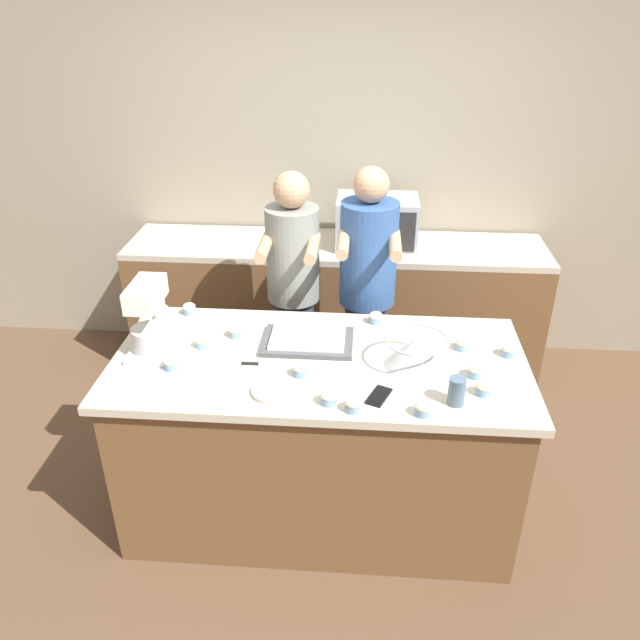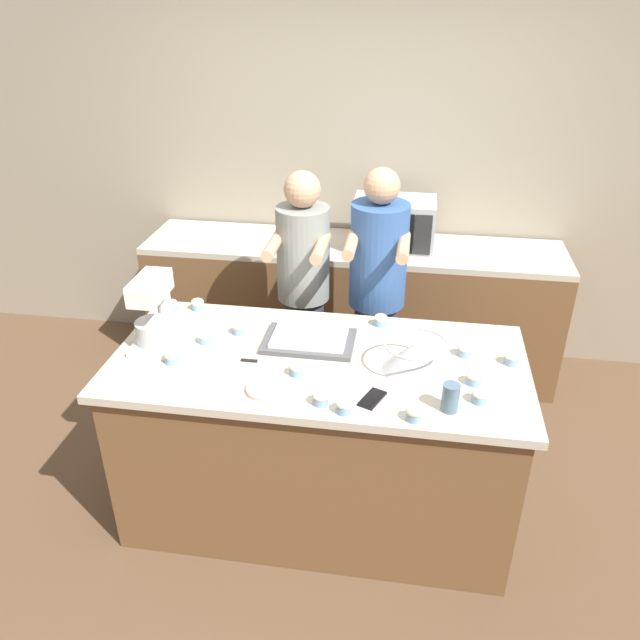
{
  "view_description": "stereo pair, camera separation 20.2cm",
  "coord_description": "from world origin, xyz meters",
  "px_view_note": "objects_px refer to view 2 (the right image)",
  "views": [
    {
      "loc": [
        0.19,
        -2.46,
        2.47
      ],
      "look_at": [
        0.0,
        0.05,
        1.11
      ],
      "focal_mm": 35.0,
      "sensor_mm": 36.0,
      "label": 1
    },
    {
      "loc": [
        0.39,
        -2.44,
        2.47
      ],
      "look_at": [
        0.0,
        0.05,
        1.11
      ],
      "focal_mm": 35.0,
      "sensor_mm": 36.0,
      "label": 2
    }
  ],
  "objects_px": {
    "person_left": "(304,299)",
    "knife": "(261,362)",
    "small_plate": "(268,388)",
    "cupcake_7": "(465,350)",
    "cupcake_1": "(172,357)",
    "cupcake_5": "(480,396)",
    "cupcake_13": "(414,413)",
    "cell_phone": "(372,399)",
    "drinking_glass": "(450,397)",
    "cupcake_12": "(474,378)",
    "baking_tray": "(309,340)",
    "stand_mixer": "(155,315)",
    "cupcake_11": "(239,328)",
    "cupcake_4": "(344,406)",
    "mixing_bowl": "(415,355)",
    "cupcake_9": "(197,304)",
    "cupcake_3": "(381,320)",
    "cupcake_2": "(297,369)",
    "cupcake_10": "(512,358)",
    "cupcake_8": "(171,305)",
    "cupcake_6": "(205,337)",
    "cupcake_0": "(321,398)",
    "person_right": "(376,302)"
  },
  "relations": [
    {
      "from": "cupcake_0",
      "to": "cupcake_11",
      "type": "height_order",
      "value": "same"
    },
    {
      "from": "knife",
      "to": "cupcake_7",
      "type": "distance_m",
      "value": 0.96
    },
    {
      "from": "cupcake_0",
      "to": "cupcake_7",
      "type": "relative_size",
      "value": 1.0
    },
    {
      "from": "drinking_glass",
      "to": "cupcake_5",
      "type": "bearing_deg",
      "value": 31.32
    },
    {
      "from": "cupcake_9",
      "to": "cupcake_10",
      "type": "height_order",
      "value": "same"
    },
    {
      "from": "baking_tray",
      "to": "cupcake_7",
      "type": "xyz_separation_m",
      "value": [
        0.74,
        0.01,
        0.01
      ]
    },
    {
      "from": "cupcake_2",
      "to": "mixing_bowl",
      "type": "bearing_deg",
      "value": 13.06
    },
    {
      "from": "mixing_bowl",
      "to": "stand_mixer",
      "type": "bearing_deg",
      "value": 178.07
    },
    {
      "from": "knife",
      "to": "cupcake_11",
      "type": "height_order",
      "value": "cupcake_11"
    },
    {
      "from": "mixing_bowl",
      "to": "cupcake_2",
      "type": "height_order",
      "value": "mixing_bowl"
    },
    {
      "from": "person_right",
      "to": "cell_phone",
      "type": "bearing_deg",
      "value": -86.65
    },
    {
      "from": "cupcake_7",
      "to": "cupcake_3",
      "type": "bearing_deg",
      "value": 150.38
    },
    {
      "from": "cupcake_10",
      "to": "cupcake_11",
      "type": "distance_m",
      "value": 1.32
    },
    {
      "from": "stand_mixer",
      "to": "mixing_bowl",
      "type": "xyz_separation_m",
      "value": [
        1.23,
        -0.04,
        -0.08
      ]
    },
    {
      "from": "cupcake_2",
      "to": "person_right",
      "type": "bearing_deg",
      "value": 72.05
    },
    {
      "from": "stand_mixer",
      "to": "cupcake_10",
      "type": "relative_size",
      "value": 5.23
    },
    {
      "from": "cupcake_6",
      "to": "cupcake_11",
      "type": "height_order",
      "value": "same"
    },
    {
      "from": "cell_phone",
      "to": "cupcake_3",
      "type": "xyz_separation_m",
      "value": [
        -0.01,
        0.66,
        0.03
      ]
    },
    {
      "from": "cupcake_9",
      "to": "cupcake_5",
      "type": "bearing_deg",
      "value": -23.49
    },
    {
      "from": "cupcake_0",
      "to": "cupcake_7",
      "type": "bearing_deg",
      "value": 38.54
    },
    {
      "from": "person_left",
      "to": "knife",
      "type": "distance_m",
      "value": 0.82
    },
    {
      "from": "small_plate",
      "to": "cupcake_13",
      "type": "xyz_separation_m",
      "value": [
        0.63,
        -0.11,
        0.02
      ]
    },
    {
      "from": "cell_phone",
      "to": "cupcake_5",
      "type": "height_order",
      "value": "cupcake_5"
    },
    {
      "from": "cupcake_7",
      "to": "person_left",
      "type": "bearing_deg",
      "value": 145.4
    },
    {
      "from": "cupcake_1",
      "to": "cupcake_7",
      "type": "height_order",
      "value": "same"
    },
    {
      "from": "cupcake_10",
      "to": "cupcake_4",
      "type": "bearing_deg",
      "value": -145.93
    },
    {
      "from": "person_right",
      "to": "cell_phone",
      "type": "distance_m",
      "value": 1.03
    },
    {
      "from": "cell_phone",
      "to": "cupcake_9",
      "type": "relative_size",
      "value": 2.34
    },
    {
      "from": "cupcake_1",
      "to": "cupcake_6",
      "type": "relative_size",
      "value": 1.0
    },
    {
      "from": "cupcake_2",
      "to": "cupcake_3",
      "type": "bearing_deg",
      "value": 56.94
    },
    {
      "from": "person_left",
      "to": "small_plate",
      "type": "height_order",
      "value": "person_left"
    },
    {
      "from": "person_right",
      "to": "mixing_bowl",
      "type": "relative_size",
      "value": 5.58
    },
    {
      "from": "small_plate",
      "to": "stand_mixer",
      "type": "bearing_deg",
      "value": 153.89
    },
    {
      "from": "knife",
      "to": "cupcake_1",
      "type": "xyz_separation_m",
      "value": [
        -0.4,
        -0.06,
        0.03
      ]
    },
    {
      "from": "small_plate",
      "to": "cupcake_13",
      "type": "relative_size",
      "value": 2.73
    },
    {
      "from": "cupcake_7",
      "to": "cupcake_12",
      "type": "xyz_separation_m",
      "value": [
        0.03,
        -0.23,
        0.0
      ]
    },
    {
      "from": "cupcake_9",
      "to": "person_right",
      "type": "bearing_deg",
      "value": 20.52
    },
    {
      "from": "drinking_glass",
      "to": "cupcake_12",
      "type": "xyz_separation_m",
      "value": [
        0.11,
        0.21,
        -0.03
      ]
    },
    {
      "from": "small_plate",
      "to": "cupcake_5",
      "type": "bearing_deg",
      "value": 3.57
    },
    {
      "from": "stand_mixer",
      "to": "cupcake_11",
      "type": "height_order",
      "value": "stand_mixer"
    },
    {
      "from": "cupcake_3",
      "to": "cupcake_6",
      "type": "relative_size",
      "value": 1.0
    },
    {
      "from": "cupcake_5",
      "to": "cupcake_13",
      "type": "xyz_separation_m",
      "value": [
        -0.27,
        -0.17,
        0.0
      ]
    },
    {
      "from": "small_plate",
      "to": "cupcake_8",
      "type": "relative_size",
      "value": 2.73
    },
    {
      "from": "cupcake_11",
      "to": "baking_tray",
      "type": "bearing_deg",
      "value": -6.91
    },
    {
      "from": "cupcake_7",
      "to": "cupcake_12",
      "type": "height_order",
      "value": "same"
    },
    {
      "from": "mixing_bowl",
      "to": "cupcake_7",
      "type": "bearing_deg",
      "value": 35.25
    },
    {
      "from": "stand_mixer",
      "to": "cupcake_11",
      "type": "distance_m",
      "value": 0.41
    },
    {
      "from": "small_plate",
      "to": "baking_tray",
      "type": "bearing_deg",
      "value": 75.35
    },
    {
      "from": "small_plate",
      "to": "cupcake_4",
      "type": "distance_m",
      "value": 0.36
    },
    {
      "from": "stand_mixer",
      "to": "mixing_bowl",
      "type": "distance_m",
      "value": 1.23
    }
  ]
}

